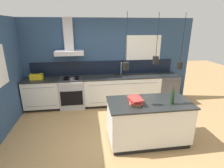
% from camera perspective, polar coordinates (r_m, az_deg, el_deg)
% --- Properties ---
extents(ground_plane, '(16.00, 16.00, 0.00)m').
position_cam_1_polar(ground_plane, '(4.14, 0.45, -16.46)').
color(ground_plane, tan).
rests_on(ground_plane, ground).
extents(wall_back, '(5.60, 2.42, 2.60)m').
position_cam_1_polar(wall_back, '(5.47, -3.30, 7.73)').
color(wall_back, navy).
rests_on(wall_back, ground_plane).
extents(wall_left, '(0.08, 3.80, 2.60)m').
position_cam_1_polar(wall_left, '(4.61, -32.46, 2.15)').
color(wall_left, navy).
rests_on(wall_left, ground_plane).
extents(counter_run_left, '(1.02, 0.64, 0.91)m').
position_cam_1_polar(counter_run_left, '(5.57, -21.69, -2.97)').
color(counter_run_left, black).
rests_on(counter_run_left, ground_plane).
extents(counter_run_sink, '(2.34, 0.64, 1.31)m').
position_cam_1_polar(counter_run_sink, '(5.50, 3.24, -1.88)').
color(counter_run_sink, black).
rests_on(counter_run_sink, ground_plane).
extents(oven_range, '(0.72, 0.66, 0.91)m').
position_cam_1_polar(oven_range, '(5.42, -12.80, -2.72)').
color(oven_range, '#B5B5BA').
rests_on(oven_range, ground_plane).
extents(dishwasher, '(0.61, 0.65, 0.91)m').
position_cam_1_polar(dishwasher, '(5.95, 17.26, -1.17)').
color(dishwasher, '#4C4C51').
rests_on(dishwasher, ground_plane).
extents(kitchen_island, '(1.69, 0.87, 0.91)m').
position_cam_1_polar(kitchen_island, '(3.84, 11.67, -11.86)').
color(kitchen_island, black).
rests_on(kitchen_island, ground_plane).
extents(bottle_on_island, '(0.07, 0.07, 0.34)m').
position_cam_1_polar(bottle_on_island, '(3.60, 19.17, -4.08)').
color(bottle_on_island, '#193319').
rests_on(bottle_on_island, kitchen_island).
extents(book_stack, '(0.29, 0.36, 0.13)m').
position_cam_1_polar(book_stack, '(3.46, 7.71, -5.52)').
color(book_stack, olive).
rests_on(book_stack, kitchen_island).
extents(red_supply_box, '(0.23, 0.20, 0.12)m').
position_cam_1_polar(red_supply_box, '(3.56, 7.42, -4.93)').
color(red_supply_box, red).
rests_on(red_supply_box, kitchen_island).
extents(yellow_toolbox, '(0.34, 0.18, 0.19)m').
position_cam_1_polar(yellow_toolbox, '(5.43, -23.45, 2.20)').
color(yellow_toolbox, gold).
rests_on(yellow_toolbox, counter_run_left).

